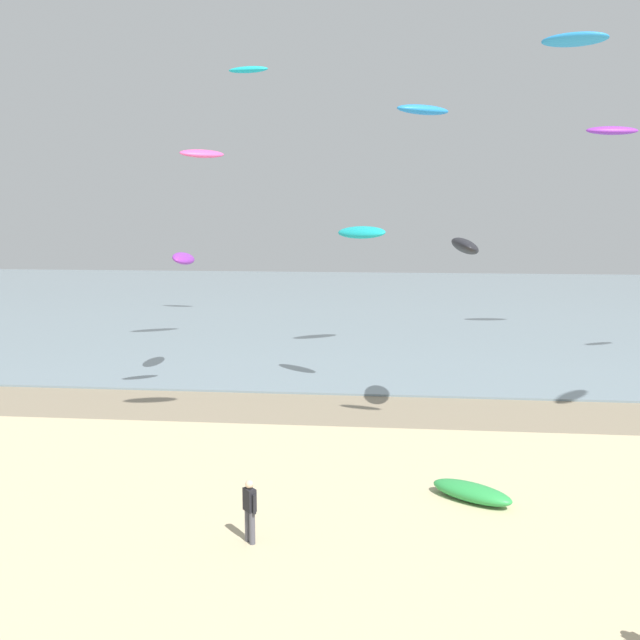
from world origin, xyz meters
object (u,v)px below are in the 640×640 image
object	(u,v)px
kite_aloft_6	(248,70)
kite_aloft_7	(361,232)
kite_aloft_1	(575,39)
kite_aloft_10	(465,246)
person_mid_beach	(250,509)
kite_aloft_11	(184,258)
kite_aloft_2	(202,154)
kite_aloft_8	(612,131)
grounded_kite	(472,492)
kite_aloft_9	(423,110)

from	to	relation	value
kite_aloft_6	kite_aloft_7	world-z (taller)	kite_aloft_6
kite_aloft_1	kite_aloft_6	world-z (taller)	kite_aloft_6
kite_aloft_10	person_mid_beach	bearing A→B (deg)	149.69
kite_aloft_10	kite_aloft_1	bearing A→B (deg)	-159.63
kite_aloft_6	kite_aloft_11	bearing A→B (deg)	-80.48
kite_aloft_10	kite_aloft_11	xyz separation A→B (m)	(-13.42, 6.76, -1.01)
kite_aloft_6	kite_aloft_1	bearing A→B (deg)	-52.60
person_mid_beach	kite_aloft_7	xyz separation A→B (m)	(2.00, 16.70, 6.73)
kite_aloft_2	kite_aloft_8	size ratio (longest dim) A/B	0.55
person_mid_beach	kite_aloft_8	xyz separation A→B (m)	(17.40, 33.01, 12.88)
kite_aloft_11	kite_aloft_2	bearing A→B (deg)	-158.48
grounded_kite	kite_aloft_7	xyz separation A→B (m)	(-4.06, 13.18, 7.38)
kite_aloft_7	kite_aloft_8	xyz separation A→B (m)	(15.39, 16.30, 6.15)
kite_aloft_2	kite_aloft_10	bearing A→B (deg)	-34.22
kite_aloft_8	kite_aloft_1	bearing A→B (deg)	-114.78
person_mid_beach	kite_aloft_9	distance (m)	27.17
grounded_kite	kite_aloft_2	world-z (taller)	kite_aloft_2
kite_aloft_9	kite_aloft_10	xyz separation A→B (m)	(1.42, -11.57, -6.75)
person_mid_beach	kite_aloft_11	bearing A→B (deg)	110.92
kite_aloft_6	kite_aloft_9	world-z (taller)	kite_aloft_6
kite_aloft_1	kite_aloft_6	xyz separation A→B (m)	(-15.96, 30.12, 4.87)
grounded_kite	kite_aloft_1	world-z (taller)	kite_aloft_1
kite_aloft_2	kite_aloft_10	world-z (taller)	kite_aloft_2
kite_aloft_2	kite_aloft_7	distance (m)	8.62
grounded_kite	kite_aloft_1	distance (m)	13.86
kite_aloft_7	kite_aloft_10	distance (m)	6.62
kite_aloft_6	person_mid_beach	bearing A→B (deg)	-69.29
person_mid_beach	kite_aloft_6	world-z (taller)	kite_aloft_6
kite_aloft_1	kite_aloft_7	world-z (taller)	kite_aloft_1
kite_aloft_8	kite_aloft_6	bearing A→B (deg)	166.26
kite_aloft_6	kite_aloft_8	bearing A→B (deg)	3.30
kite_aloft_6	kite_aloft_10	xyz separation A→B (m)	(13.43, -23.93, -11.29)
kite_aloft_10	kite_aloft_11	bearing A→B (deg)	61.44
person_mid_beach	kite_aloft_2	bearing A→B (deg)	109.70
kite_aloft_8	kite_aloft_9	xyz separation A→B (m)	(-12.46, -9.71, 0.22)
kite_aloft_2	kite_aloft_7	bearing A→B (deg)	4.65
person_mid_beach	kite_aloft_2	xyz separation A→B (m)	(-4.17, 11.66, 10.00)
kite_aloft_6	kite_aloft_8	world-z (taller)	kite_aloft_6
person_mid_beach	kite_aloft_6	xyz separation A→B (m)	(-7.08, 35.66, 17.63)
kite_aloft_2	kite_aloft_10	size ratio (longest dim) A/B	0.56
kite_aloft_6	kite_aloft_9	distance (m)	17.82
kite_aloft_2	kite_aloft_11	world-z (taller)	kite_aloft_2
person_mid_beach	kite_aloft_9	size ratio (longest dim) A/B	0.52
kite_aloft_1	person_mid_beach	bearing A→B (deg)	48.33
grounded_kite	kite_aloft_10	bearing A→B (deg)	122.52
person_mid_beach	kite_aloft_1	world-z (taller)	kite_aloft_1
kite_aloft_1	kite_aloft_10	xyz separation A→B (m)	(-2.52, 6.18, -6.42)
kite_aloft_2	kite_aloft_11	size ratio (longest dim) A/B	0.65
kite_aloft_7	kite_aloft_9	distance (m)	9.62
kite_aloft_7	kite_aloft_10	xyz separation A→B (m)	(4.36, -4.98, -0.38)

